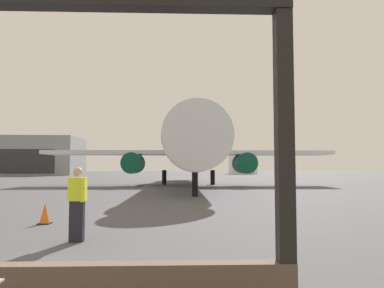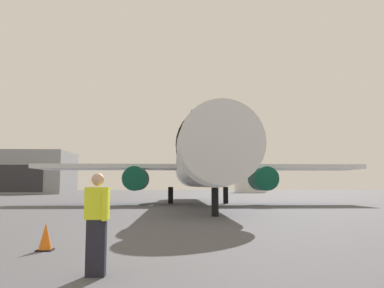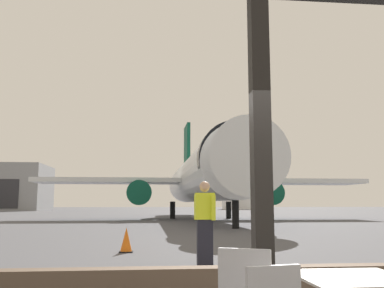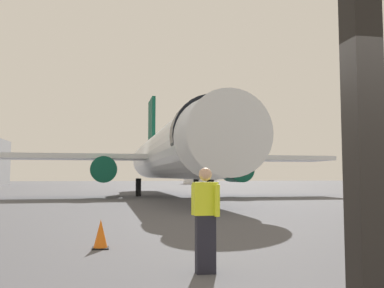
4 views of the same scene
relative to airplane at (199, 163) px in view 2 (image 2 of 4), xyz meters
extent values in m
plane|color=#4C4C51|center=(-3.32, 9.67, -3.39)|extent=(220.00, 220.00, 0.00)
cylinder|color=silver|center=(0.00, 1.29, 0.01)|extent=(3.92, 29.95, 3.92)
cone|color=silver|center=(0.00, -14.99, 0.01)|extent=(3.73, 2.60, 3.73)
cylinder|color=black|center=(0.00, -13.09, 0.16)|extent=(4.00, 0.90, 4.00)
cube|color=silver|center=(-7.24, 0.79, -0.29)|extent=(12.52, 4.20, 0.36)
cube|color=silver|center=(7.24, 0.79, -0.29)|extent=(12.52, 4.20, 0.36)
cylinder|color=#0C4C38|center=(-5.16, -0.61, -1.29)|extent=(1.90, 3.20, 1.90)
cylinder|color=#0C4C38|center=(5.16, -0.61, -1.29)|extent=(1.90, 3.20, 1.90)
cube|color=#0C4C38|center=(0.00, 14.76, 4.37)|extent=(0.36, 4.40, 5.20)
cylinder|color=black|center=(0.00, -12.79, -2.67)|extent=(0.36, 0.36, 1.44)
cylinder|color=black|center=(-2.40, 1.79, -2.67)|extent=(0.44, 0.44, 1.44)
cylinder|color=black|center=(2.40, 1.79, -2.67)|extent=(0.44, 0.44, 1.44)
cube|color=black|center=(-3.35, -25.91, -2.92)|extent=(0.32, 0.20, 0.95)
cube|color=yellow|center=(-3.35, -25.91, -2.17)|extent=(0.40, 0.22, 0.55)
sphere|color=tan|center=(-3.35, -25.91, -1.76)|extent=(0.22, 0.22, 0.22)
cylinder|color=yellow|center=(-3.19, -26.09, -2.19)|extent=(0.09, 0.09, 0.52)
cylinder|color=yellow|center=(-3.51, -25.72, -2.19)|extent=(0.09, 0.09, 0.52)
cone|color=orange|center=(-5.08, -23.14, -3.07)|extent=(0.32, 0.32, 0.65)
cube|color=black|center=(-5.08, -23.14, -3.38)|extent=(0.36, 0.36, 0.03)
cube|color=gray|center=(-33.67, 48.35, 0.79)|extent=(20.66, 13.41, 8.35)
cube|color=#2D2D33|center=(-33.67, 41.60, -0.47)|extent=(14.47, 0.10, 5.01)
cylinder|color=white|center=(15.57, 59.39, -0.83)|extent=(7.42, 7.42, 5.13)
camera|label=1|loc=(-0.96, -34.70, -1.65)|focal=34.38mm
camera|label=2|loc=(-2.01, -32.84, -1.87)|focal=37.06mm
camera|label=3|loc=(-4.54, -34.87, -2.11)|focal=40.23mm
camera|label=4|loc=(-4.98, -32.82, -1.80)|focal=39.51mm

